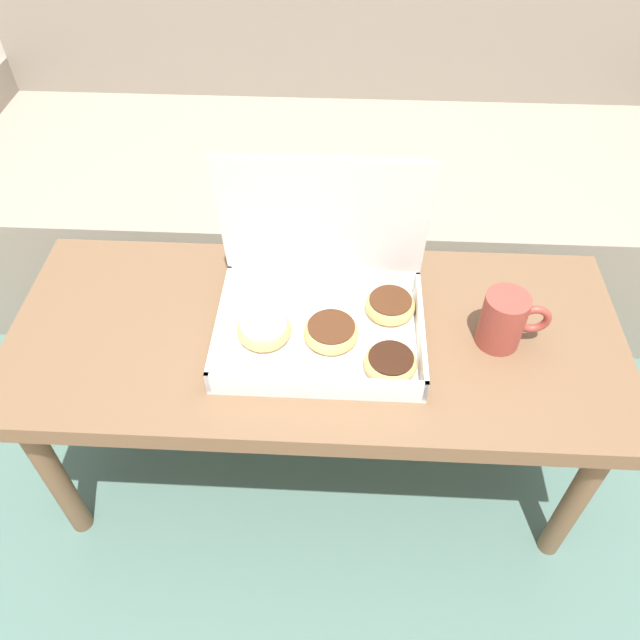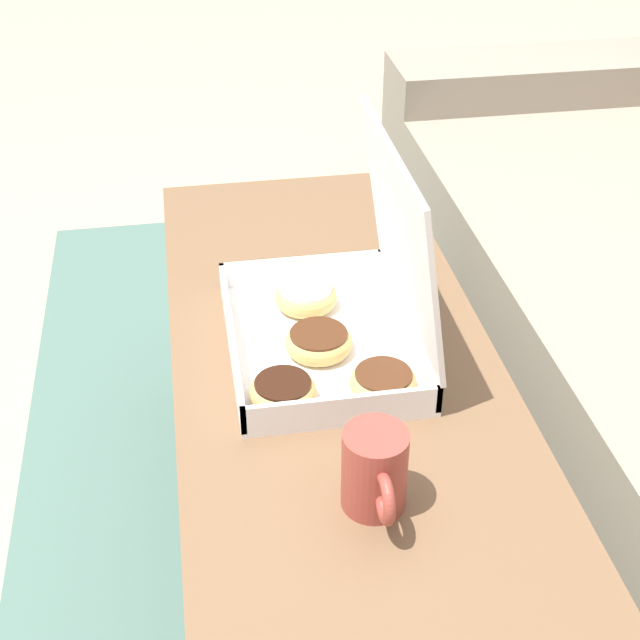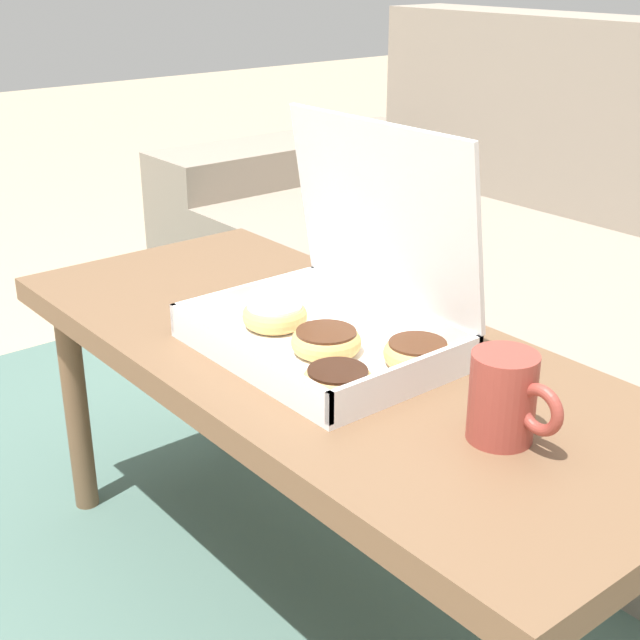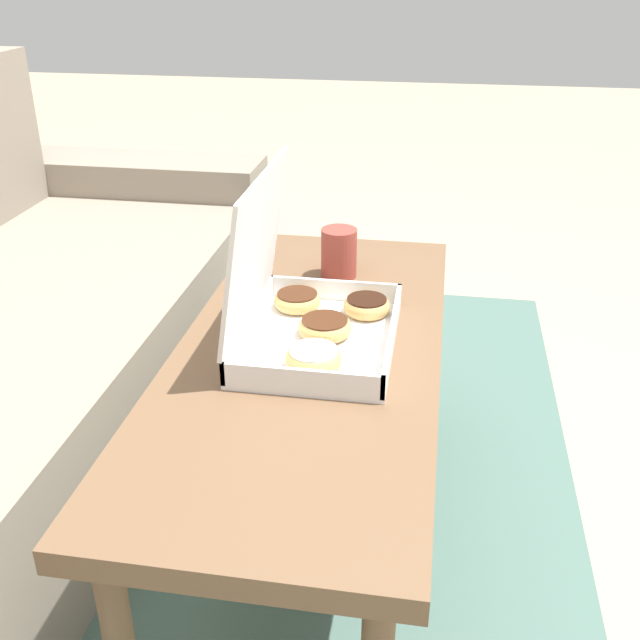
% 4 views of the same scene
% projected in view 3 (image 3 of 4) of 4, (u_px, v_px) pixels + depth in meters
% --- Properties ---
extents(ground_plane, '(12.00, 12.00, 0.00)m').
position_uv_depth(ground_plane, '(332.00, 602.00, 1.49)').
color(ground_plane, tan).
extents(area_rug, '(2.59, 1.78, 0.01)m').
position_uv_depth(area_rug, '(456.00, 532.00, 1.66)').
color(area_rug, '#4C6B60').
rests_on(area_rug, ground_plane).
extents(coffee_table, '(1.14, 0.48, 0.47)m').
position_uv_depth(coffee_table, '(326.00, 378.00, 1.32)').
color(coffee_table, brown).
rests_on(coffee_table, ground_plane).
extents(pastry_box, '(0.37, 0.28, 0.32)m').
position_uv_depth(pastry_box, '(340.00, 315.00, 1.26)').
color(pastry_box, white).
rests_on(pastry_box, coffee_table).
extents(coffee_mug, '(0.12, 0.08, 0.11)m').
position_uv_depth(coffee_mug, '(505.00, 398.00, 1.03)').
color(coffee_mug, '#993D33').
rests_on(coffee_mug, coffee_table).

